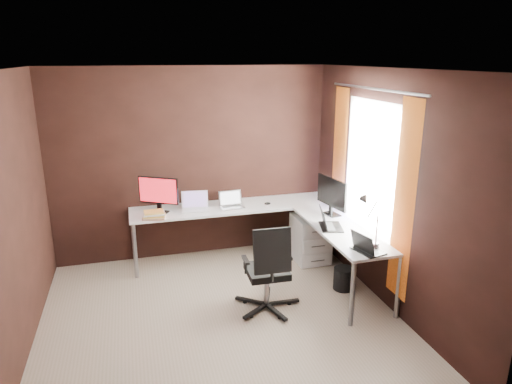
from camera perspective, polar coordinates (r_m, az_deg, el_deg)
room at (r=4.45m, az=-0.49°, el=-0.78°), size 3.60×3.60×2.50m
desk at (r=5.66m, az=1.85°, el=-3.31°), size 2.65×2.25×0.73m
drawer_pedestal at (r=6.09m, az=6.80°, el=-5.79°), size 0.42×0.50×0.60m
monitor_left at (r=5.77m, az=-12.11°, el=-0.10°), size 0.46×0.29×0.45m
monitor_right at (r=5.62m, az=9.46°, el=-0.29°), size 0.18×0.57×0.47m
laptop_white at (r=5.87m, az=-7.62°, el=-1.69°), size 0.36×0.27×0.22m
laptop_silver at (r=5.92m, az=-3.11°, el=-1.44°), size 0.31×0.23×0.20m
laptop_black_big at (r=5.27m, az=9.02°, el=-3.91°), size 0.32×0.39×0.23m
laptop_black_small at (r=4.71m, az=13.60°, el=-6.77°), size 0.29×0.35×0.21m
book_stack at (r=5.65m, az=-12.63°, el=-2.79°), size 0.29×0.25×0.08m
mouse_left at (r=5.66m, az=-12.75°, el=-3.04°), size 0.09×0.07×0.03m
mouse_corner at (r=6.00m, az=1.44°, el=-1.44°), size 0.09×0.07×0.03m
desk_lamp at (r=4.75m, az=13.93°, el=-2.79°), size 0.18×0.21×0.54m
office_chair at (r=4.92m, az=1.47°, el=-11.54°), size 0.55×0.55×0.98m
wastebasket at (r=5.48m, az=10.87°, el=-10.57°), size 0.29×0.29×0.26m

